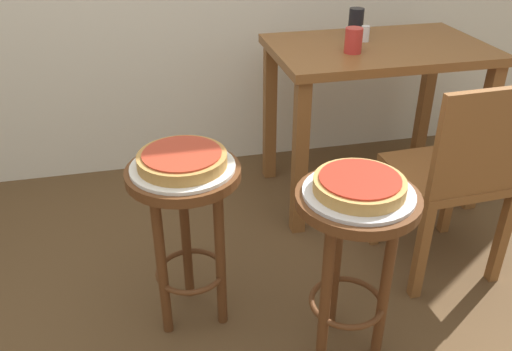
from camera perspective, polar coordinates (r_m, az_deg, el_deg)
stool_foreground at (r=1.72m, az=10.31°, el=-6.68°), size 0.38×0.38×0.63m
serving_plate_foreground at (r=1.62m, az=10.85°, el=-1.83°), size 0.34×0.34×0.01m
pizza_foreground at (r=1.61m, az=10.94°, el=-0.96°), size 0.27×0.27×0.05m
stool_middle at (r=1.84m, az=-7.44°, el=-3.75°), size 0.38×0.38×0.63m
serving_plate_middle at (r=1.75m, az=-7.80°, el=0.91°), size 0.34×0.34×0.01m
pizza_middle at (r=1.74m, az=-7.86°, el=1.74°), size 0.29×0.29×0.05m
dining_table at (r=2.64m, az=12.66°, el=10.56°), size 0.99×0.63×0.78m
cup_near_edge at (r=2.44m, az=10.32°, el=13.95°), size 0.08×0.08×0.11m
cup_far_edge at (r=2.72m, az=10.57°, el=15.74°), size 0.07×0.07×0.13m
condiment_shaker at (r=2.63m, az=11.53°, el=14.55°), size 0.04×0.04×0.07m
wooden_chair at (r=2.19m, az=20.63°, el=0.19°), size 0.42×0.42×0.85m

